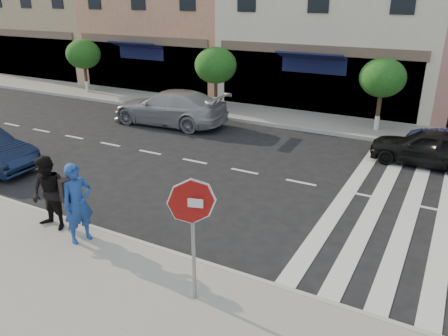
{
  "coord_description": "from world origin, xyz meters",
  "views": [
    {
      "loc": [
        5.98,
        -8.36,
        5.52
      ],
      "look_at": [
        0.95,
        0.82,
        1.4
      ],
      "focal_mm": 35.0,
      "sensor_mm": 36.0,
      "label": 1
    }
  ],
  "objects_px": {
    "photographer": "(78,203)",
    "car_far_left": "(169,107)",
    "walker": "(49,194)",
    "stop_sign": "(192,214)",
    "car_far_mid": "(428,147)"
  },
  "relations": [
    {
      "from": "photographer",
      "to": "car_far_left",
      "type": "distance_m",
      "value": 10.62
    },
    {
      "from": "walker",
      "to": "car_far_left",
      "type": "height_order",
      "value": "walker"
    },
    {
      "from": "car_far_left",
      "to": "walker",
      "type": "bearing_deg",
      "value": 15.88
    },
    {
      "from": "car_far_left",
      "to": "stop_sign",
      "type": "bearing_deg",
      "value": 34.34
    },
    {
      "from": "car_far_mid",
      "to": "photographer",
      "type": "bearing_deg",
      "value": -32.57
    },
    {
      "from": "walker",
      "to": "car_far_left",
      "type": "relative_size",
      "value": 0.34
    },
    {
      "from": "stop_sign",
      "to": "car_far_left",
      "type": "xyz_separation_m",
      "value": [
        -7.81,
        10.22,
        -1.16
      ]
    },
    {
      "from": "photographer",
      "to": "car_far_mid",
      "type": "height_order",
      "value": "photographer"
    },
    {
      "from": "photographer",
      "to": "car_far_left",
      "type": "xyz_separation_m",
      "value": [
        -4.35,
        9.69,
        -0.32
      ]
    },
    {
      "from": "car_far_mid",
      "to": "walker",
      "type": "bearing_deg",
      "value": -36.85
    },
    {
      "from": "photographer",
      "to": "car_far_left",
      "type": "bearing_deg",
      "value": 42.72
    },
    {
      "from": "stop_sign",
      "to": "car_far_mid",
      "type": "height_order",
      "value": "stop_sign"
    },
    {
      "from": "car_far_left",
      "to": "car_far_mid",
      "type": "distance_m",
      "value": 10.93
    },
    {
      "from": "stop_sign",
      "to": "walker",
      "type": "height_order",
      "value": "stop_sign"
    },
    {
      "from": "stop_sign",
      "to": "walker",
      "type": "distance_m",
      "value": 4.64
    }
  ]
}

